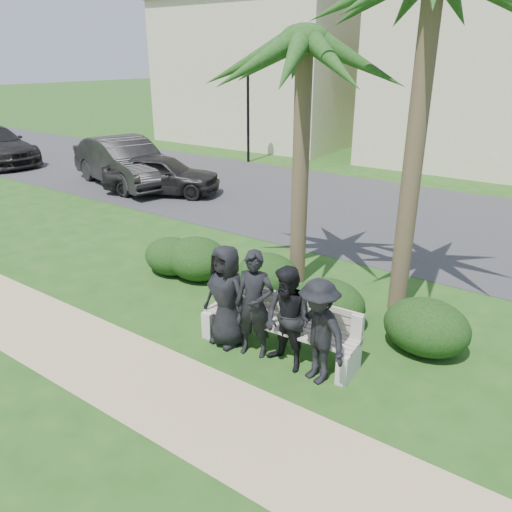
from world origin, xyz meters
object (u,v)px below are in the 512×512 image
Objects in this scene: car_a at (162,174)px; man_b at (254,304)px; park_bench at (279,329)px; man_d at (318,331)px; man_a at (226,296)px; car_b at (125,162)px; street_lamp at (248,92)px; man_c at (288,319)px; palm_left at (305,43)px.

man_b is at bearing -151.42° from car_a.
park_bench is 1.64× the size of man_d.
man_b is (-0.28, -0.27, 0.45)m from park_bench.
car_b is at bearing 154.38° from man_a.
man_a reaches higher than car_a.
car_a is at bearing -81.56° from street_lamp.
man_c is (0.33, -0.28, 0.40)m from park_bench.
man_d is 0.40× the size of car_a.
palm_left is 1.42× the size of car_a.
car_b is (-10.80, 6.27, 0.04)m from man_c.
palm_left reaches higher than park_bench.
man_c is 0.31× the size of car_b.
park_bench is at bearing 25.70° from man_a.
car_b is (-11.31, 6.29, 0.05)m from man_d.
car_a is at bearing 157.09° from man_c.
man_d is at bearing -148.17° from car_a.
car_a is (-8.87, 6.16, -0.14)m from man_c.
palm_left reaches higher than car_a.
man_b is 1.09× the size of man_d.
man_b is 0.34× the size of car_b.
park_bench is 0.51× the size of car_b.
car_b reaches higher than park_bench.
palm_left is (-0.88, 2.74, 3.70)m from man_b.
car_b reaches higher than car_a.
street_lamp is at bearing 4.81° from car_b.
man_b is at bearing -53.28° from street_lamp.
man_d is at bearing 6.19° from man_a.
car_a is 0.76× the size of car_b.
man_b reaches higher than man_d.
street_lamp is 0.84× the size of car_b.
street_lamp is 15.48m from man_b.
car_b is (-9.31, 3.51, -3.72)m from palm_left.
car_b is at bearing 169.05° from man_d.
car_b reaches higher than man_c.
man_d is (10.29, -12.33, -2.16)m from street_lamp.
man_b reaches higher than man_c.
street_lamp reaches higher than man_c.
man_b reaches higher than car_b.
street_lamp is 1.66× the size of park_bench.
park_bench is at bearing -105.36° from car_b.
street_lamp is at bearing 147.98° from man_d.
man_b is 10.30m from car_a.
man_a is 1.15m from man_c.
park_bench is 0.97m from man_d.
man_d is 5.09m from palm_left.
man_d is at bearing -18.76° from man_b.
car_a is (0.91, -6.15, -2.28)m from street_lamp.
man_b is at bearing 8.02° from man_a.
man_a is 1.66m from man_d.
street_lamp is 2.50× the size of man_b.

